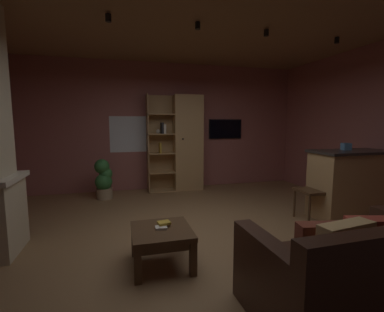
# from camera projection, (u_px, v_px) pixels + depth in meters

# --- Properties ---
(floor) EXTENTS (6.35, 5.86, 0.02)m
(floor) POSITION_uv_depth(u_px,v_px,m) (200.00, 240.00, 3.54)
(floor) COLOR olive
(floor) RESTS_ON ground
(wall_back) EXTENTS (6.47, 0.06, 2.84)m
(wall_back) POSITION_uv_depth(u_px,v_px,m) (164.00, 127.00, 6.20)
(wall_back) COLOR #9E5B56
(wall_back) RESTS_ON ground
(ceiling) EXTENTS (6.35, 5.86, 0.02)m
(ceiling) POSITION_uv_depth(u_px,v_px,m) (201.00, 9.00, 3.19)
(ceiling) COLOR #8E6B47
(window_pane_back) EXTENTS (0.79, 0.01, 0.79)m
(window_pane_back) POSITION_uv_depth(u_px,v_px,m) (128.00, 134.00, 5.99)
(window_pane_back) COLOR white
(bookshelf_cabinet) EXTENTS (1.22, 0.41, 2.12)m
(bookshelf_cabinet) POSITION_uv_depth(u_px,v_px,m) (184.00, 143.00, 6.09)
(bookshelf_cabinet) COLOR tan
(bookshelf_cabinet) RESTS_ON ground
(kitchen_bar_counter) EXTENTS (1.56, 0.64, 1.08)m
(kitchen_bar_counter) POSITION_uv_depth(u_px,v_px,m) (358.00, 183.00, 4.38)
(kitchen_bar_counter) COLOR tan
(kitchen_bar_counter) RESTS_ON ground
(tissue_box) EXTENTS (0.15, 0.15, 0.11)m
(tissue_box) POSITION_uv_depth(u_px,v_px,m) (346.00, 147.00, 4.34)
(tissue_box) COLOR #598CBF
(tissue_box) RESTS_ON kitchen_bar_counter
(leather_couch) EXTENTS (1.68, 0.95, 0.84)m
(leather_couch) POSITION_uv_depth(u_px,v_px,m) (355.00, 277.00, 2.14)
(leather_couch) COLOR #382116
(leather_couch) RESTS_ON ground
(coffee_table) EXTENTS (0.62, 0.64, 0.40)m
(coffee_table) POSITION_uv_depth(u_px,v_px,m) (162.00, 236.00, 2.87)
(coffee_table) COLOR #4C331E
(coffee_table) RESTS_ON ground
(table_book_0) EXTENTS (0.13, 0.11, 0.02)m
(table_book_0) POSITION_uv_depth(u_px,v_px,m) (161.00, 228.00, 2.86)
(table_book_0) COLOR beige
(table_book_0) RESTS_ON coffee_table
(table_book_1) EXTENTS (0.15, 0.13, 0.03)m
(table_book_1) POSITION_uv_depth(u_px,v_px,m) (164.00, 223.00, 2.94)
(table_book_1) COLOR gold
(table_book_1) RESTS_ON coffee_table
(dining_chair) EXTENTS (0.42, 0.42, 0.92)m
(dining_chair) POSITION_uv_depth(u_px,v_px,m) (317.00, 186.00, 4.23)
(dining_chair) COLOR #4C331E
(dining_chair) RESTS_ON ground
(potted_floor_plant) EXTENTS (0.34, 0.35, 0.80)m
(potted_floor_plant) POSITION_uv_depth(u_px,v_px,m) (104.00, 179.00, 5.38)
(potted_floor_plant) COLOR #9E896B
(potted_floor_plant) RESTS_ON ground
(wall_mounted_tv) EXTENTS (0.82, 0.06, 0.46)m
(wall_mounted_tv) POSITION_uv_depth(u_px,v_px,m) (225.00, 129.00, 6.52)
(wall_mounted_tv) COLOR black
(track_light_spot_1) EXTENTS (0.07, 0.07, 0.09)m
(track_light_spot_1) POSITION_uv_depth(u_px,v_px,m) (108.00, 18.00, 3.27)
(track_light_spot_1) COLOR black
(track_light_spot_2) EXTENTS (0.07, 0.07, 0.09)m
(track_light_spot_2) POSITION_uv_depth(u_px,v_px,m) (198.00, 26.00, 3.53)
(track_light_spot_2) COLOR black
(track_light_spot_3) EXTENTS (0.07, 0.07, 0.09)m
(track_light_spot_3) POSITION_uv_depth(u_px,v_px,m) (266.00, 33.00, 3.81)
(track_light_spot_3) COLOR black
(track_light_spot_4) EXTENTS (0.07, 0.07, 0.09)m
(track_light_spot_4) POSITION_uv_depth(u_px,v_px,m) (337.00, 40.00, 4.15)
(track_light_spot_4) COLOR black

